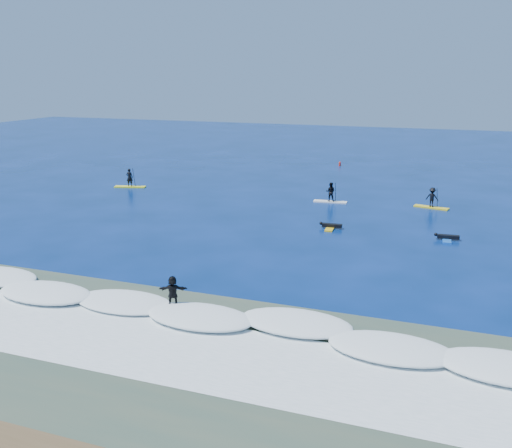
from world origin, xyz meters
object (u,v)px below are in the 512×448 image
(marker_buoy, at_px, (340,164))
(wave_surfer, at_px, (173,293))
(sup_paddler_center, at_px, (330,194))
(prone_paddler_near, at_px, (331,226))
(sup_paddler_left, at_px, (130,181))
(prone_paddler_far, at_px, (447,238))
(sup_paddler_right, at_px, (432,199))

(marker_buoy, bearing_deg, wave_surfer, -88.03)
(sup_paddler_center, bearing_deg, prone_paddler_near, -82.08)
(wave_surfer, bearing_deg, sup_paddler_left, 105.38)
(sup_paddler_left, xyz_separation_m, prone_paddler_near, (20.43, -7.53, -0.48))
(prone_paddler_far, xyz_separation_m, marker_buoy, (-12.43, 26.31, 0.11))
(sup_paddler_left, bearing_deg, sup_paddler_right, -12.89)
(sup_paddler_center, xyz_separation_m, sup_paddler_right, (7.83, 0.76, 0.02))
(prone_paddler_near, bearing_deg, marker_buoy, 7.51)
(sup_paddler_left, height_order, wave_surfer, sup_paddler_left)
(wave_surfer, relative_size, marker_buoy, 3.62)
(sup_paddler_right, height_order, wave_surfer, sup_paddler_right)
(sup_paddler_center, distance_m, marker_buoy, 18.67)
(sup_paddler_center, distance_m, prone_paddler_far, 12.22)
(prone_paddler_near, bearing_deg, sup_paddler_left, 66.58)
(sup_paddler_right, bearing_deg, wave_surfer, -98.13)
(prone_paddler_far, height_order, marker_buoy, marker_buoy)
(sup_paddler_right, relative_size, prone_paddler_near, 1.38)
(prone_paddler_near, height_order, marker_buoy, marker_buoy)
(sup_paddler_right, bearing_deg, prone_paddler_near, -112.02)
(wave_surfer, xyz_separation_m, marker_buoy, (-1.44, 41.98, -0.58))
(sup_paddler_right, xyz_separation_m, prone_paddler_far, (1.46, -8.67, -0.58))
(prone_paddler_near, distance_m, prone_paddler_far, 7.48)
(sup_paddler_right, distance_m, marker_buoy, 20.78)
(sup_paddler_left, bearing_deg, wave_surfer, -69.09)
(prone_paddler_near, height_order, wave_surfer, wave_surfer)
(sup_paddler_right, height_order, marker_buoy, sup_paddler_right)
(marker_buoy, bearing_deg, prone_paddler_near, -79.28)
(prone_paddler_near, relative_size, prone_paddler_far, 0.99)
(wave_surfer, bearing_deg, marker_buoy, 71.42)
(sup_paddler_center, relative_size, prone_paddler_near, 1.39)
(sup_paddler_center, bearing_deg, prone_paddler_far, -45.68)
(prone_paddler_near, bearing_deg, sup_paddler_center, 10.01)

